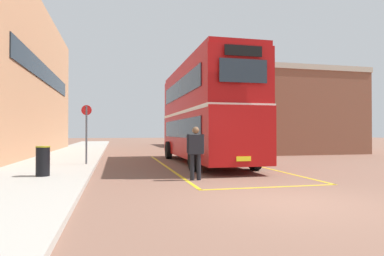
{
  "coord_description": "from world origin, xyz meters",
  "views": [
    {
      "loc": [
        -3.73,
        -6.62,
        1.53
      ],
      "look_at": [
        0.35,
        10.69,
        1.75
      ],
      "focal_mm": 30.84,
      "sensor_mm": 36.0,
      "label": 1
    }
  ],
  "objects_px": {
    "double_decker_bus": "(204,112)",
    "bus_stop_sign": "(86,128)",
    "single_deck_bus": "(185,131)",
    "pedestrian_boarding": "(195,149)",
    "litter_bin": "(43,161)"
  },
  "relations": [
    {
      "from": "double_decker_bus",
      "to": "litter_bin",
      "type": "xyz_separation_m",
      "value": [
        -6.46,
        -4.27,
        -1.9
      ]
    },
    {
      "from": "pedestrian_boarding",
      "to": "bus_stop_sign",
      "type": "height_order",
      "value": "bus_stop_sign"
    },
    {
      "from": "double_decker_bus",
      "to": "litter_bin",
      "type": "bearing_deg",
      "value": -146.55
    },
    {
      "from": "double_decker_bus",
      "to": "single_deck_bus",
      "type": "xyz_separation_m",
      "value": [
        3.44,
        20.82,
        -0.87
      ]
    },
    {
      "from": "single_deck_bus",
      "to": "pedestrian_boarding",
      "type": "distance_m",
      "value": 26.63
    },
    {
      "from": "single_deck_bus",
      "to": "pedestrian_boarding",
      "type": "xyz_separation_m",
      "value": [
        -5.18,
        -26.12,
        -0.66
      ]
    },
    {
      "from": "double_decker_bus",
      "to": "bus_stop_sign",
      "type": "relative_size",
      "value": 3.99
    },
    {
      "from": "single_deck_bus",
      "to": "litter_bin",
      "type": "distance_m",
      "value": 26.98
    },
    {
      "from": "double_decker_bus",
      "to": "single_deck_bus",
      "type": "distance_m",
      "value": 21.12
    },
    {
      "from": "single_deck_bus",
      "to": "pedestrian_boarding",
      "type": "bearing_deg",
      "value": -101.22
    },
    {
      "from": "double_decker_bus",
      "to": "pedestrian_boarding",
      "type": "distance_m",
      "value": 5.79
    },
    {
      "from": "pedestrian_boarding",
      "to": "litter_bin",
      "type": "height_order",
      "value": "pedestrian_boarding"
    },
    {
      "from": "double_decker_bus",
      "to": "pedestrian_boarding",
      "type": "bearing_deg",
      "value": -108.23
    },
    {
      "from": "pedestrian_boarding",
      "to": "double_decker_bus",
      "type": "bearing_deg",
      "value": 71.77
    },
    {
      "from": "double_decker_bus",
      "to": "litter_bin",
      "type": "distance_m",
      "value": 7.97
    }
  ]
}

